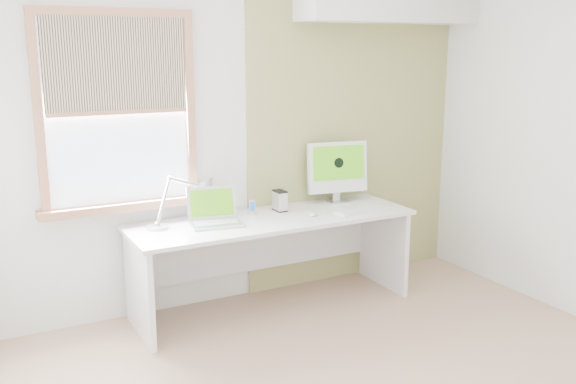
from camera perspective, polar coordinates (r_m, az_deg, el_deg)
room at (r=3.55m, az=7.96°, el=1.40°), size 4.04×3.54×2.64m
accent_wall at (r=5.53m, az=5.85°, el=5.52°), size 2.00×0.02×2.60m
window at (r=4.67m, az=-14.92°, el=6.85°), size 1.20×0.14×1.42m
desk at (r=4.97m, az=-1.68°, el=-4.30°), size 2.20×0.70×0.73m
desk_lamp at (r=4.80m, az=-8.03°, el=-0.23°), size 0.66×0.35×0.37m
laptop at (r=4.72m, az=-6.61°, el=-2.02°), size 0.41×0.35×0.26m
phone_dock at (r=4.94m, az=-3.22°, el=-1.66°), size 0.07×0.07×0.12m
external_drive at (r=5.04m, az=-0.74°, el=-0.78°), size 0.08×0.13×0.16m
imac at (r=5.31m, az=4.43°, el=2.11°), size 0.52×0.20×0.51m
keyboard at (r=5.08m, az=6.58°, el=-1.59°), size 0.49×0.20×0.02m
mouse at (r=4.90m, az=2.22°, el=-1.99°), size 0.08×0.11×0.03m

